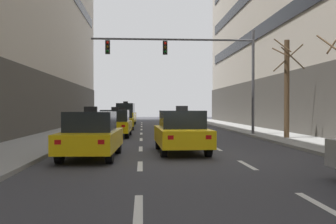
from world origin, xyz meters
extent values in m
plane|color=#38383D|center=(0.00, 0.00, 0.00)|extent=(120.00, 120.00, 0.00)
cube|color=gray|center=(-6.71, 0.00, 0.07)|extent=(3.40, 80.00, 0.14)
cube|color=silver|center=(-1.67, -8.00, 0.00)|extent=(0.16, 2.00, 0.01)
cube|color=silver|center=(-1.67, -3.00, 0.00)|extent=(0.16, 2.00, 0.01)
cube|color=silver|center=(-1.67, 2.00, 0.00)|extent=(0.16, 2.00, 0.01)
cube|color=silver|center=(-1.67, 7.00, 0.00)|extent=(0.16, 2.00, 0.01)
cube|color=silver|center=(-1.67, 12.00, 0.00)|extent=(0.16, 2.00, 0.01)
cube|color=silver|center=(-1.67, 17.00, 0.00)|extent=(0.16, 2.00, 0.01)
cube|color=silver|center=(-1.67, 22.00, 0.00)|extent=(0.16, 2.00, 0.01)
cube|color=silver|center=(-1.67, 27.00, 0.00)|extent=(0.16, 2.00, 0.01)
cube|color=silver|center=(-1.67, 32.00, 0.00)|extent=(0.16, 2.00, 0.01)
cube|color=silver|center=(1.67, -8.00, 0.00)|extent=(0.16, 2.00, 0.01)
cube|color=silver|center=(1.67, -3.00, 0.00)|extent=(0.16, 2.00, 0.01)
cube|color=silver|center=(1.67, 2.00, 0.00)|extent=(0.16, 2.00, 0.01)
cube|color=silver|center=(1.67, 7.00, 0.00)|extent=(0.16, 2.00, 0.01)
cube|color=silver|center=(1.67, 12.00, 0.00)|extent=(0.16, 2.00, 0.01)
cube|color=silver|center=(1.67, 17.00, 0.00)|extent=(0.16, 2.00, 0.01)
cube|color=silver|center=(1.67, 22.00, 0.00)|extent=(0.16, 2.00, 0.01)
cube|color=silver|center=(1.67, 27.00, 0.00)|extent=(0.16, 2.00, 0.01)
cube|color=silver|center=(1.67, 32.00, 0.00)|extent=(0.16, 2.00, 0.01)
cylinder|color=black|center=(-4.03, 10.53, 0.33)|extent=(0.24, 0.67, 0.66)
cylinder|color=black|center=(-2.42, 10.49, 0.33)|extent=(0.24, 0.67, 0.66)
cylinder|color=black|center=(-4.10, 7.82, 0.33)|extent=(0.24, 0.67, 0.66)
cylinder|color=black|center=(-2.49, 7.78, 0.33)|extent=(0.24, 0.67, 0.66)
cube|color=yellow|center=(-3.26, 9.15, 0.65)|extent=(1.96, 4.47, 0.64)
cube|color=black|center=(-3.26, 8.95, 1.32)|extent=(1.66, 1.95, 0.68)
cube|color=white|center=(-3.85, 11.34, 0.77)|extent=(0.20, 0.09, 0.14)
cube|color=red|center=(-3.96, 7.00, 0.77)|extent=(0.20, 0.09, 0.14)
cube|color=white|center=(-2.55, 11.31, 0.77)|extent=(0.20, 0.09, 0.14)
cube|color=red|center=(-2.67, 6.97, 0.77)|extent=(0.20, 0.09, 0.14)
cube|color=black|center=(-3.26, 8.95, 1.75)|extent=(0.45, 0.21, 0.18)
cylinder|color=black|center=(-0.91, 1.86, 0.34)|extent=(0.25, 0.68, 0.67)
cylinder|color=black|center=(0.72, 1.91, 0.34)|extent=(0.25, 0.68, 0.67)
cylinder|color=black|center=(-0.82, -0.89, 0.34)|extent=(0.25, 0.68, 0.67)
cylinder|color=black|center=(0.81, -0.84, 0.34)|extent=(0.25, 0.68, 0.67)
cube|color=yellow|center=(-0.05, 0.51, 0.66)|extent=(2.02, 4.54, 0.65)
cube|color=black|center=(-0.04, 0.30, 1.34)|extent=(1.69, 1.99, 0.69)
cube|color=white|center=(-0.78, 2.69, 0.78)|extent=(0.21, 0.09, 0.14)
cube|color=red|center=(-0.64, -1.72, 0.78)|extent=(0.21, 0.09, 0.14)
cube|color=white|center=(0.54, 2.73, 0.78)|extent=(0.21, 0.09, 0.14)
cube|color=red|center=(0.68, -1.67, 0.78)|extent=(0.21, 0.09, 0.14)
cube|color=black|center=(-0.04, 0.30, 1.77)|extent=(0.45, 0.22, 0.18)
cylinder|color=black|center=(-4.15, 0.38, 0.33)|extent=(0.24, 0.67, 0.66)
cylinder|color=black|center=(-2.55, 0.33, 0.33)|extent=(0.24, 0.67, 0.66)
cylinder|color=black|center=(-4.25, -2.32, 0.33)|extent=(0.24, 0.67, 0.66)
cylinder|color=black|center=(-2.65, -2.38, 0.33)|extent=(0.24, 0.67, 0.66)
cube|color=yellow|center=(-3.40, -1.00, 0.65)|extent=(2.00, 4.48, 0.64)
cube|color=black|center=(-3.41, -1.20, 1.31)|extent=(1.67, 1.96, 0.68)
cube|color=white|center=(-3.97, 1.19, 0.76)|extent=(0.20, 0.09, 0.14)
cube|color=red|center=(-4.12, -3.14, 0.76)|extent=(0.20, 0.09, 0.14)
cube|color=white|center=(-2.68, 1.15, 0.76)|extent=(0.20, 0.09, 0.14)
cube|color=red|center=(-2.83, -3.19, 0.76)|extent=(0.20, 0.09, 0.14)
cube|color=black|center=(-3.41, -1.20, 1.75)|extent=(0.45, 0.22, 0.18)
cylinder|color=black|center=(-4.04, 18.45, 0.33)|extent=(0.23, 0.66, 0.65)
cylinder|color=black|center=(-2.46, 18.49, 0.33)|extent=(0.23, 0.66, 0.65)
cylinder|color=black|center=(-3.98, 15.77, 0.33)|extent=(0.23, 0.66, 0.65)
cylinder|color=black|center=(-2.39, 15.81, 0.33)|extent=(0.23, 0.66, 0.65)
cube|color=yellow|center=(-3.22, 17.13, 0.64)|extent=(1.93, 4.41, 0.63)
cube|color=black|center=(-3.21, 16.93, 1.30)|extent=(1.63, 1.92, 0.67)
cube|color=white|center=(-3.91, 19.25, 0.76)|extent=(0.20, 0.08, 0.14)
cube|color=red|center=(-3.80, 14.97, 0.76)|extent=(0.20, 0.08, 0.14)
cube|color=white|center=(-2.63, 19.29, 0.76)|extent=(0.20, 0.08, 0.14)
cube|color=red|center=(-2.53, 15.00, 0.76)|extent=(0.20, 0.08, 0.14)
cube|color=black|center=(-3.21, 16.93, 1.73)|extent=(0.44, 0.21, 0.18)
cylinder|color=black|center=(-4.10, 26.73, 0.35)|extent=(0.26, 0.71, 0.70)
cylinder|color=black|center=(-2.41, 26.65, 0.35)|extent=(0.26, 0.71, 0.70)
cylinder|color=black|center=(-4.23, 23.89, 0.35)|extent=(0.26, 0.71, 0.70)
cylinder|color=black|center=(-2.54, 23.81, 0.35)|extent=(0.26, 0.71, 0.70)
cube|color=yellow|center=(-3.32, 25.27, 0.82)|extent=(2.16, 4.73, 0.95)
cube|color=black|center=(-3.32, 25.27, 1.77)|extent=(1.81, 2.82, 0.95)
cube|color=white|center=(-3.89, 27.58, 0.99)|extent=(0.21, 0.09, 0.15)
cube|color=red|center=(-4.11, 23.02, 0.99)|extent=(0.21, 0.09, 0.15)
cube|color=white|center=(-2.54, 27.52, 0.99)|extent=(0.21, 0.09, 0.15)
cube|color=red|center=(-2.75, 22.96, 0.99)|extent=(0.21, 0.09, 0.15)
cube|color=black|center=(-3.32, 25.27, 2.34)|extent=(0.47, 0.23, 0.19)
cylinder|color=#4C4C51|center=(5.41, 9.31, 3.43)|extent=(0.18, 0.18, 6.57)
cylinder|color=#4C4C51|center=(0.33, 9.31, 6.06)|extent=(10.17, 0.12, 0.12)
cube|color=black|center=(-0.18, 9.31, 5.54)|extent=(0.28, 0.24, 0.84)
sphere|color=red|center=(-0.18, 9.17, 5.80)|extent=(0.17, 0.17, 0.17)
sphere|color=#523505|center=(-0.18, 9.17, 5.54)|extent=(0.17, 0.17, 0.17)
sphere|color=#073E10|center=(-0.18, 9.17, 5.28)|extent=(0.17, 0.17, 0.17)
cube|color=black|center=(-3.74, 9.31, 5.54)|extent=(0.28, 0.24, 0.84)
sphere|color=red|center=(-3.74, 9.17, 5.80)|extent=(0.17, 0.17, 0.17)
sphere|color=#523505|center=(-3.74, 9.17, 5.54)|extent=(0.17, 0.17, 0.17)
sphere|color=#073E10|center=(-3.74, 9.17, 5.28)|extent=(0.17, 0.17, 0.17)
cylinder|color=#42301E|center=(6.27, 0.51, 4.49)|extent=(0.84, 0.28, 1.04)
cylinder|color=#42301E|center=(5.69, 0.06, 4.40)|extent=(0.20, 1.41, 0.83)
cylinder|color=#4C3823|center=(6.37, 6.07, 2.83)|extent=(0.29, 0.29, 5.39)
cylinder|color=#42301E|center=(5.90, 5.81, 4.82)|extent=(0.61, 1.02, 0.62)
cylinder|color=#42301E|center=(6.45, 5.41, 4.46)|extent=(1.38, 0.24, 1.17)
cylinder|color=#42301E|center=(6.00, 5.74, 5.18)|extent=(0.75, 0.82, 0.86)
cylinder|color=#42301E|center=(6.72, 6.81, 4.64)|extent=(1.54, 0.77, 1.52)
camera|label=1|loc=(-1.60, -14.95, 1.80)|focal=41.61mm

